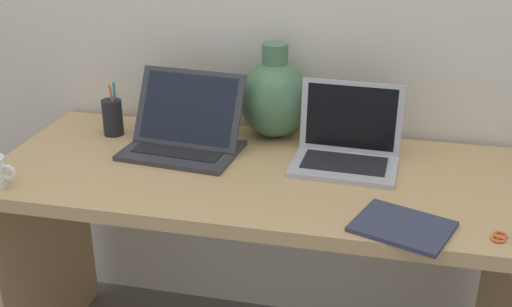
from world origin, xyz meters
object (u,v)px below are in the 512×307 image
at_px(green_vase, 275,97).
at_px(pen_cup, 113,117).
at_px(laptop_left, 185,130).
at_px(scissors, 512,241).
at_px(notebook_stack, 402,227).
at_px(laptop_right, 347,142).

relative_size(green_vase, pen_cup, 1.67).
distance_m(laptop_left, scissors, 0.99).
bearing_deg(pen_cup, green_vase, 11.91).
bearing_deg(green_vase, pen_cup, -168.09).
relative_size(notebook_stack, scissors, 1.53).
height_order(notebook_stack, scissors, notebook_stack).
xyz_separation_m(laptop_left, scissors, (0.92, -0.36, -0.06)).
relative_size(laptop_left, laptop_right, 1.16).
bearing_deg(laptop_right, laptop_left, -178.12).
relative_size(laptop_right, green_vase, 1.02).
xyz_separation_m(laptop_left, pen_cup, (-0.27, 0.07, -0.00)).
bearing_deg(pen_cup, scissors, -19.45).
xyz_separation_m(laptop_left, green_vase, (0.25, 0.18, 0.07)).
bearing_deg(pen_cup, laptop_left, -13.58).
bearing_deg(notebook_stack, laptop_left, 152.45).
bearing_deg(green_vase, laptop_right, -32.17).
xyz_separation_m(laptop_right, green_vase, (-0.25, 0.16, 0.07)).
distance_m(laptop_left, pen_cup, 0.28).
bearing_deg(laptop_right, notebook_stack, -65.21).
distance_m(laptop_right, notebook_stack, 0.41).
bearing_deg(notebook_stack, green_vase, 128.79).
height_order(green_vase, scissors, green_vase).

